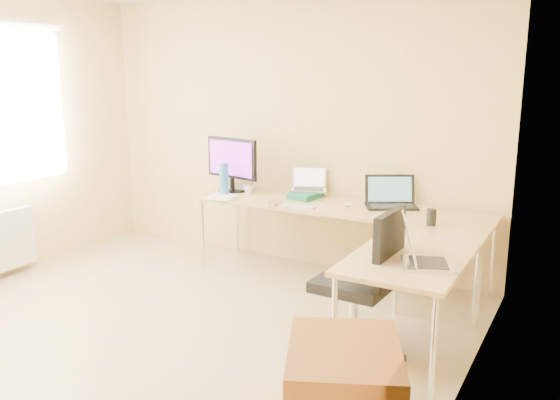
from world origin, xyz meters
The scene contains 20 objects.
floor centered at (0.00, 0.00, 0.00)m, with size 4.50×4.50×0.00m, color #C2AB8C.
wall_back centered at (0.00, 2.25, 1.30)m, with size 4.50×4.50×0.00m, color beige.
wall_right centered at (2.10, 0.00, 1.30)m, with size 4.50×4.50×0.00m, color beige.
desk_main centered at (0.72, 1.85, 0.36)m, with size 2.65×0.70×0.73m, color tan.
desk_return centered at (1.70, 0.85, 0.36)m, with size 0.70×1.30×0.73m, color tan.
monitor centered at (-0.40, 1.86, 0.99)m, with size 0.62×0.20×0.53m, color black.
book_stack centered at (0.34, 1.95, 0.76)m, with size 0.22×0.30×0.05m, color #13604A.
laptop_center centered at (0.33, 2.05, 0.89)m, with size 0.33×0.25×0.21m, color #B2B2B2.
laptop_black centered at (1.16, 1.97, 0.87)m, with size 0.43×0.32×0.27m, color black.
keyboard centered at (0.43, 1.58, 0.74)m, with size 0.37×0.10×0.02m, color beige.
mouse centered at (0.82, 1.83, 0.75)m, with size 0.09×0.06×0.03m, color white.
mug centered at (-0.21, 1.84, 0.77)m, with size 0.09×0.09×0.09m, color silver.
cd_stack centered at (0.25, 1.55, 0.75)m, with size 0.13×0.13×0.03m, color silver.
water_bottle centered at (-0.40, 1.71, 0.88)m, with size 0.09×0.09×0.30m, color teal.
papers centered at (-0.36, 1.62, 0.73)m, with size 0.24×0.34×0.01m, color white.
white_box centered at (-0.40, 1.98, 0.77)m, with size 0.21×0.16×0.08m, color white.
desk_fan centered at (-0.30, 2.05, 0.86)m, with size 0.21×0.21×0.26m, color white.
black_cup centered at (1.62, 1.55, 0.79)m, with size 0.07×0.07×0.13m, color black.
laptop_return centered at (1.85, 0.62, 0.85)m, with size 0.29×0.37×0.25m, color silver.
office_chair centered at (1.34, 0.70, 0.50)m, with size 0.62×0.62×1.03m, color black.
Camera 1 is at (2.70, -2.76, 1.89)m, focal length 37.38 mm.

